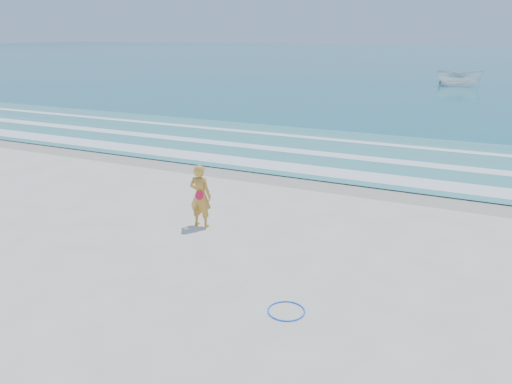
% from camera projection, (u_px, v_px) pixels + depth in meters
% --- Properties ---
extents(ground, '(400.00, 400.00, 0.00)m').
position_uv_depth(ground, '(155.00, 275.00, 11.82)').
color(ground, silver).
rests_on(ground, ground).
extents(wet_sand, '(400.00, 2.40, 0.00)m').
position_uv_depth(wet_sand, '(293.00, 178.00, 19.55)').
color(wet_sand, '#B2A893').
rests_on(wet_sand, ground).
extents(ocean, '(400.00, 190.00, 0.04)m').
position_uv_depth(ocean, '(465.00, 59.00, 101.99)').
color(ocean, '#19727F').
rests_on(ocean, ground).
extents(shallow, '(400.00, 10.00, 0.01)m').
position_uv_depth(shallow, '(331.00, 151.00, 23.83)').
color(shallow, '#59B7AD').
rests_on(shallow, ocean).
extents(foam_near, '(400.00, 1.40, 0.01)m').
position_uv_depth(foam_near, '(305.00, 169.00, 20.65)').
color(foam_near, white).
rests_on(foam_near, shallow).
extents(foam_mid, '(400.00, 0.90, 0.01)m').
position_uv_depth(foam_mid, '(326.00, 154.00, 23.14)').
color(foam_mid, white).
rests_on(foam_mid, shallow).
extents(foam_far, '(400.00, 0.60, 0.01)m').
position_uv_depth(foam_far, '(346.00, 141.00, 25.98)').
color(foam_far, white).
rests_on(foam_far, shallow).
extents(hoop, '(1.03, 1.03, 0.03)m').
position_uv_depth(hoop, '(286.00, 311.00, 10.26)').
color(hoop, '#0D59F8').
rests_on(hoop, ground).
extents(boat, '(4.93, 2.82, 1.80)m').
position_uv_depth(boat, '(460.00, 77.00, 51.49)').
color(boat, white).
rests_on(boat, ocean).
extents(woman, '(0.69, 0.46, 1.87)m').
position_uv_depth(woman, '(200.00, 196.00, 14.49)').
color(woman, gold).
rests_on(woman, ground).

